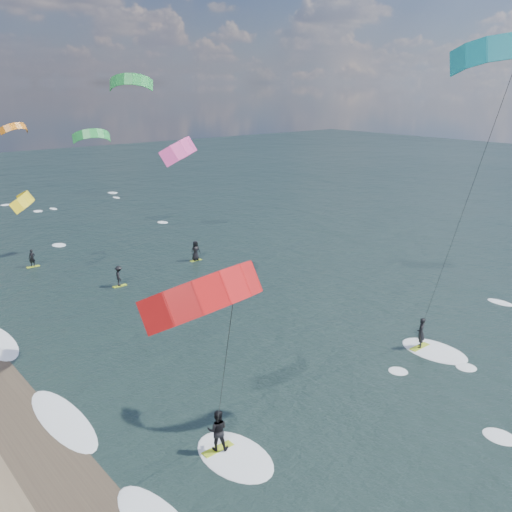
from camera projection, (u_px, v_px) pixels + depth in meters
ground at (471, 492)px, 22.20m from camera, size 260.00×260.00×0.00m
wet_sand_strip at (71, 490)px, 22.31m from camera, size 3.00×240.00×0.00m
kitesurfer_near_a at (499, 121)px, 24.68m from camera, size 7.96×9.55×17.59m
kitesurfer_near_b at (232, 348)px, 17.96m from camera, size 7.26×8.55×11.39m
far_kitesurfers at (138, 263)px, 47.62m from camera, size 13.06×10.20×1.82m
shoreline_surf at (56, 425)px, 26.55m from camera, size 2.40×79.40×0.11m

